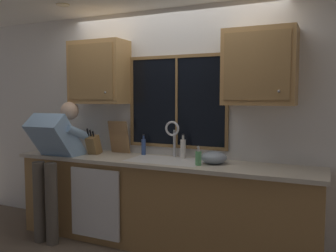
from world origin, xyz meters
The scene contains 22 objects.
back_wall centered at (0.00, 0.06, 1.27)m, with size 5.64×0.12×2.55m, color silver.
ceiling_downlight_left centered at (-0.97, -0.60, 2.54)m, with size 0.14×0.14×0.01m, color #FFEAB2.
window_glass centered at (0.08, -0.01, 1.52)m, with size 1.10×0.02×0.95m, color black.
window_frame_top centered at (0.08, -0.02, 2.02)m, with size 1.17×0.02×0.04m, color olive.
window_frame_bottom centered at (0.08, -0.02, 1.03)m, with size 1.17×0.02×0.04m, color olive.
window_frame_left centered at (-0.48, -0.02, 1.52)m, with size 0.04×0.02×0.95m, color olive.
window_frame_right centered at (0.65, -0.02, 1.52)m, with size 0.04×0.02×0.95m, color olive.
window_mullion_center centered at (0.08, -0.02, 1.52)m, with size 0.02×0.02×0.95m, color olive.
lower_cabinet_run centered at (0.00, -0.29, 0.44)m, with size 3.24×0.58×0.88m, color #A07744.
countertop centered at (0.00, -0.31, 0.90)m, with size 3.30×0.62×0.04m, color beige.
dishwasher_front centered at (-0.60, -0.61, 0.46)m, with size 0.60×0.02×0.74m, color white.
upper_cabinet_left centered at (-0.83, -0.17, 1.86)m, with size 0.68×0.36×0.72m.
upper_cabinet_right centered at (1.00, -0.17, 1.86)m, with size 0.68×0.36×0.72m.
sink centered at (0.08, -0.30, 0.82)m, with size 0.80×0.46×0.21m.
faucet centered at (0.09, -0.12, 1.17)m, with size 0.18×0.09×0.40m.
person_standing centered at (-1.14, -0.60, 0.95)m, with size 0.53×0.71×1.52m.
knife_block centered at (-0.84, -0.29, 1.03)m, with size 0.12×0.18×0.32m.
cutting_board centered at (-0.62, -0.09, 1.11)m, with size 0.25×0.02×0.39m, color #997047.
mixing_bowl centered at (0.59, -0.25, 0.98)m, with size 0.26×0.26×0.13m, color #8C99A8.
soap_dispenser centered at (0.48, -0.42, 0.99)m, with size 0.06×0.07×0.19m.
bottle_green_glass centered at (-0.30, -0.08, 1.02)m, with size 0.05×0.05×0.23m.
bottle_tall_clear centered at (0.20, -0.12, 1.03)m, with size 0.06×0.06×0.27m.
Camera 1 is at (1.64, -3.63, 1.58)m, focal length 38.21 mm.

